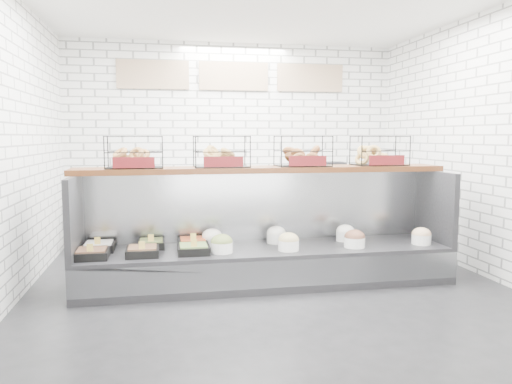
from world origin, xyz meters
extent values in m
plane|color=black|center=(0.00, 0.00, 0.00)|extent=(5.50, 5.50, 0.00)
cube|color=white|center=(0.00, 2.75, 1.50)|extent=(5.00, 0.02, 3.00)
cube|color=white|center=(-2.50, 0.00, 1.50)|extent=(0.02, 5.50, 3.00)
cube|color=white|center=(2.50, 0.00, 1.50)|extent=(0.02, 5.50, 3.00)
cube|color=#CBAD8D|center=(-1.20, 2.72, 2.50)|extent=(1.05, 0.03, 0.42)
cube|color=#CBAD8D|center=(0.00, 2.72, 2.50)|extent=(1.05, 0.03, 0.42)
cube|color=#CBAD8D|center=(1.20, 2.72, 2.50)|extent=(1.05, 0.03, 0.42)
cube|color=black|center=(0.00, 0.30, 0.20)|extent=(4.00, 0.90, 0.40)
cube|color=#93969B|center=(0.00, -0.14, 0.22)|extent=(4.00, 0.03, 0.28)
cube|color=#93969B|center=(0.00, 0.71, 0.80)|extent=(4.00, 0.08, 0.80)
cube|color=black|center=(-1.97, 0.30, 0.80)|extent=(0.06, 0.90, 0.80)
cube|color=black|center=(1.97, 0.30, 0.80)|extent=(0.06, 0.90, 0.80)
cube|color=black|center=(-1.80, 0.12, 0.44)|extent=(0.32, 0.32, 0.08)
cube|color=brown|center=(-1.80, 0.12, 0.48)|extent=(0.27, 0.27, 0.04)
cube|color=#DFBC4D|center=(-1.80, 0.01, 0.53)|extent=(0.06, 0.01, 0.08)
cube|color=black|center=(-1.76, 0.44, 0.44)|extent=(0.32, 0.32, 0.08)
cube|color=white|center=(-1.76, 0.44, 0.48)|extent=(0.27, 0.27, 0.04)
cube|color=#DFBC4D|center=(-1.76, 0.33, 0.53)|extent=(0.06, 0.01, 0.08)
cube|color=black|center=(-1.31, 0.14, 0.44)|extent=(0.32, 0.32, 0.08)
cube|color=brown|center=(-1.31, 0.14, 0.48)|extent=(0.27, 0.27, 0.04)
cube|color=#DFBC4D|center=(-1.31, 0.03, 0.53)|extent=(0.06, 0.01, 0.08)
cube|color=black|center=(-1.23, 0.47, 0.44)|extent=(0.28, 0.28, 0.08)
cube|color=olive|center=(-1.23, 0.47, 0.48)|extent=(0.24, 0.24, 0.04)
cube|color=#DFBC4D|center=(-1.23, 0.37, 0.53)|extent=(0.06, 0.01, 0.08)
cube|color=black|center=(-0.80, 0.14, 0.44)|extent=(0.32, 0.32, 0.08)
cube|color=olive|center=(-0.80, 0.14, 0.48)|extent=(0.27, 0.27, 0.04)
cube|color=#DFBC4D|center=(-0.80, 0.03, 0.53)|extent=(0.06, 0.01, 0.08)
cube|color=black|center=(-0.79, 0.46, 0.44)|extent=(0.31, 0.31, 0.08)
cube|color=#D55A2D|center=(-0.79, 0.46, 0.48)|extent=(0.26, 0.26, 0.04)
cube|color=#DFBC4D|center=(-0.79, 0.35, 0.53)|extent=(0.06, 0.01, 0.08)
cylinder|color=white|center=(-0.51, 0.13, 0.46)|extent=(0.23, 0.23, 0.11)
ellipsoid|color=olive|center=(-0.51, 0.13, 0.52)|extent=(0.23, 0.23, 0.16)
cylinder|color=white|center=(-0.58, 0.48, 0.46)|extent=(0.22, 0.22, 0.11)
ellipsoid|color=white|center=(-0.58, 0.48, 0.52)|extent=(0.21, 0.21, 0.15)
cylinder|color=white|center=(0.19, 0.10, 0.46)|extent=(0.22, 0.22, 0.11)
ellipsoid|color=tan|center=(0.19, 0.10, 0.52)|extent=(0.22, 0.22, 0.15)
cylinder|color=white|center=(0.15, 0.49, 0.46)|extent=(0.22, 0.22, 0.11)
ellipsoid|color=white|center=(0.15, 0.49, 0.52)|extent=(0.21, 0.21, 0.15)
cylinder|color=white|center=(0.93, 0.11, 0.46)|extent=(0.23, 0.23, 0.11)
ellipsoid|color=brown|center=(0.93, 0.11, 0.52)|extent=(0.22, 0.22, 0.16)
cylinder|color=white|center=(0.96, 0.45, 0.46)|extent=(0.21, 0.21, 0.11)
ellipsoid|color=white|center=(0.96, 0.45, 0.52)|extent=(0.21, 0.21, 0.15)
cylinder|color=white|center=(1.73, 0.12, 0.46)|extent=(0.21, 0.21, 0.11)
ellipsoid|color=#DDB388|center=(1.73, 0.12, 0.52)|extent=(0.21, 0.21, 0.15)
cube|color=#3F1E0D|center=(0.00, 0.52, 1.23)|extent=(4.10, 0.50, 0.06)
cube|color=black|center=(-1.38, 0.52, 1.43)|extent=(0.60, 0.38, 0.34)
cube|color=#5A1013|center=(-1.38, 0.32, 1.33)|extent=(0.42, 0.02, 0.11)
cube|color=black|center=(-0.46, 0.52, 1.43)|extent=(0.60, 0.38, 0.34)
cube|color=#5A1013|center=(-0.46, 0.32, 1.33)|extent=(0.42, 0.02, 0.11)
cube|color=black|center=(0.46, 0.52, 1.43)|extent=(0.60, 0.38, 0.34)
cube|color=#5A1013|center=(0.46, 0.32, 1.33)|extent=(0.42, 0.02, 0.11)
cube|color=black|center=(1.38, 0.52, 1.43)|extent=(0.60, 0.38, 0.34)
cube|color=#5A1013|center=(1.38, 0.32, 1.33)|extent=(0.42, 0.02, 0.11)
cube|color=#93969B|center=(0.00, 2.43, 0.45)|extent=(4.00, 0.60, 0.90)
cube|color=black|center=(-1.69, 2.39, 1.02)|extent=(0.40, 0.30, 0.24)
cube|color=silver|center=(-0.34, 2.39, 0.99)|extent=(0.35, 0.28, 0.18)
cylinder|color=orange|center=(0.84, 2.51, 1.01)|extent=(0.09, 0.09, 0.22)
cube|color=black|center=(1.53, 2.48, 1.05)|extent=(0.30, 0.30, 0.30)
camera|label=1|loc=(-1.10, -4.90, 1.60)|focal=35.00mm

